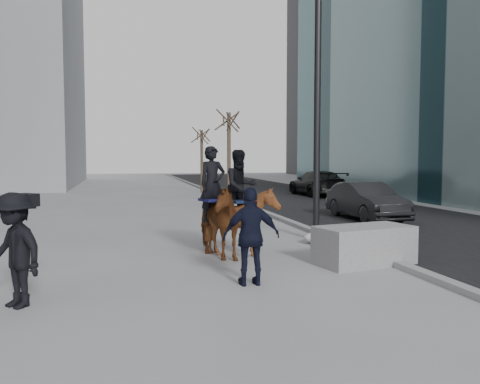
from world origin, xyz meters
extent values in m
plane|color=gray|center=(0.00, 0.00, 0.00)|extent=(120.00, 120.00, 0.00)
cube|color=black|center=(7.00, 10.00, 0.01)|extent=(8.00, 90.00, 0.01)
cube|color=gray|center=(3.00, 10.00, 0.06)|extent=(0.25, 90.00, 0.12)
cube|color=gray|center=(2.43, -0.05, 0.41)|extent=(2.21, 1.42, 0.82)
imported|color=black|center=(6.08, 6.99, 0.68)|extent=(1.47, 4.13, 1.36)
imported|color=black|center=(8.61, 18.12, 0.73)|extent=(2.06, 5.04, 1.46)
imported|color=#4B2A0F|center=(-0.56, 1.41, 0.83)|extent=(1.42, 2.13, 1.66)
imported|color=black|center=(-0.56, 1.56, 1.67)|extent=(0.72, 0.58, 1.73)
cube|color=#11123E|center=(-0.56, 1.56, 1.30)|extent=(0.62, 0.67, 0.06)
imported|color=#48170E|center=(0.09, 1.38, 0.80)|extent=(1.59, 1.71, 1.61)
imported|color=black|center=(0.09, 1.53, 1.62)|extent=(0.94, 0.80, 1.68)
cube|color=#0E1733|center=(0.09, 1.53, 1.26)|extent=(0.59, 0.65, 0.06)
imported|color=black|center=(-0.36, -1.20, 0.88)|extent=(1.04, 0.47, 1.75)
cylinder|color=#C8550B|center=(-0.41, -0.65, 1.15)|extent=(0.04, 0.18, 0.07)
imported|color=black|center=(-4.19, -1.67, 0.88)|extent=(1.25, 1.27, 1.75)
cube|color=black|center=(-4.04, -1.42, 1.62)|extent=(0.41, 0.41, 0.20)
cylinder|color=black|center=(2.60, 3.13, 4.50)|extent=(0.18, 0.18, 9.00)
ellipsoid|color=silver|center=(2.70, 2.55, 0.16)|extent=(1.30, 0.82, 0.33)
ellipsoid|color=silver|center=(2.70, 14.51, 0.17)|extent=(1.35, 0.85, 0.34)
camera|label=1|loc=(-2.60, -9.86, 2.29)|focal=38.00mm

